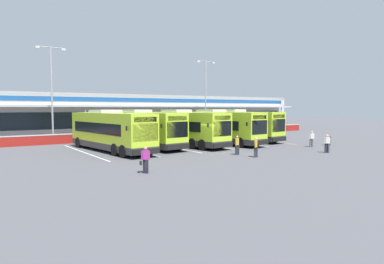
{
  "coord_description": "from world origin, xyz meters",
  "views": [
    {
      "loc": [
        -19.52,
        -24.3,
        3.94
      ],
      "look_at": [
        -0.79,
        3.0,
        1.6
      ],
      "focal_mm": 31.73,
      "sensor_mm": 36.0,
      "label": 1
    }
  ],
  "objects": [
    {
      "name": "pedestrian_with_handbag",
      "position": [
        -10.37,
        -5.96,
        0.86
      ],
      "size": [
        0.64,
        0.46,
        1.62
      ],
      "color": "black",
      "rests_on": "ground"
    },
    {
      "name": "coach_bus_centre",
      "position": [
        -0.25,
        5.66,
        1.79
      ],
      "size": [
        3.87,
        12.33,
        3.78
      ],
      "color": "#B7DB2D",
      "rests_on": "ground"
    },
    {
      "name": "pedestrian_in_dark_coat",
      "position": [
        9.79,
        -3.01,
        0.87
      ],
      "size": [
        0.53,
        0.39,
        1.62
      ],
      "color": "slate",
      "rests_on": "ground"
    },
    {
      "name": "coach_bus_leftmost",
      "position": [
        -8.19,
        5.42,
        1.79
      ],
      "size": [
        3.87,
        12.33,
        3.78
      ],
      "color": "#B7DB2D",
      "rests_on": "ground"
    },
    {
      "name": "coach_bus_rightmost",
      "position": [
        8.59,
        6.75,
        1.79
      ],
      "size": [
        3.87,
        12.33,
        3.78
      ],
      "color": "#B7DB2D",
      "rests_on": "ground"
    },
    {
      "name": "coach_bus_left_centre",
      "position": [
        -4.39,
        6.81,
        1.79
      ],
      "size": [
        3.87,
        12.33,
        3.78
      ],
      "color": "#B7DB2D",
      "rests_on": "ground"
    },
    {
      "name": "bay_stripe_centre",
      "position": [
        2.1,
        6.0,
        0.0
      ],
      "size": [
        0.14,
        13.0,
        0.01
      ],
      "primitive_type": "cube",
      "color": "silver",
      "rests_on": "ground"
    },
    {
      "name": "coach_bus_right_centre",
      "position": [
        4.15,
        5.29,
        1.79
      ],
      "size": [
        3.87,
        12.33,
        3.78
      ],
      "color": "#B7DB2D",
      "rests_on": "ground"
    },
    {
      "name": "ground_plane",
      "position": [
        0.0,
        0.0,
        0.0
      ],
      "size": [
        200.0,
        200.0,
        0.0
      ],
      "primitive_type": "plane",
      "color": "#4C4C51"
    },
    {
      "name": "bay_stripe_east",
      "position": [
        10.5,
        6.0,
        0.0
      ],
      "size": [
        0.14,
        13.0,
        0.01
      ],
      "primitive_type": "cube",
      "color": "silver",
      "rests_on": "ground"
    },
    {
      "name": "bay_stripe_mid_west",
      "position": [
        -2.1,
        6.0,
        0.0
      ],
      "size": [
        0.14,
        13.0,
        0.01
      ],
      "primitive_type": "cube",
      "color": "silver",
      "rests_on": "ground"
    },
    {
      "name": "litter_bin",
      "position": [
        12.54,
        -3.07,
        0.47
      ],
      "size": [
        0.54,
        0.54,
        0.93
      ],
      "color": "#2D5133",
      "rests_on": "ground"
    },
    {
      "name": "red_barrier_wall",
      "position": [
        0.0,
        14.5,
        0.56
      ],
      "size": [
        60.0,
        0.4,
        1.1
      ],
      "color": "maroon",
      "rests_on": "ground"
    },
    {
      "name": "pedestrian_near_bin",
      "position": [
        7.08,
        -6.57,
        0.87
      ],
      "size": [
        0.52,
        0.41,
        1.62
      ],
      "color": "#33333D",
      "rests_on": "ground"
    },
    {
      "name": "pedestrian_child",
      "position": [
        -0.31,
        -3.04,
        0.87
      ],
      "size": [
        0.51,
        0.36,
        1.62
      ],
      "color": "#33333D",
      "rests_on": "ground"
    },
    {
      "name": "pedestrian_approaching_bus",
      "position": [
        -0.08,
        -4.99,
        0.87
      ],
      "size": [
        0.45,
        0.44,
        1.62
      ],
      "color": "#33333D",
      "rests_on": "ground"
    },
    {
      "name": "bay_stripe_far_west",
      "position": [
        -10.5,
        6.0,
        0.0
      ],
      "size": [
        0.14,
        13.0,
        0.01
      ],
      "primitive_type": "cube",
      "color": "silver",
      "rests_on": "ground"
    },
    {
      "name": "lamp_post_centre",
      "position": [
        10.99,
        16.54,
        6.29
      ],
      "size": [
        3.24,
        0.28,
        11.0
      ],
      "color": "#9E9EA3",
      "rests_on": "ground"
    },
    {
      "name": "bay_stripe_mid_east",
      "position": [
        6.3,
        6.0,
        0.0
      ],
      "size": [
        0.14,
        13.0,
        0.01
      ],
      "primitive_type": "cube",
      "color": "silver",
      "rests_on": "ground"
    },
    {
      "name": "bay_stripe_west",
      "position": [
        -6.3,
        6.0,
        0.0
      ],
      "size": [
        0.14,
        13.0,
        0.01
      ],
      "primitive_type": "cube",
      "color": "silver",
      "rests_on": "ground"
    },
    {
      "name": "terminal_building",
      "position": [
        -0.0,
        26.91,
        3.01
      ],
      "size": [
        70.0,
        13.0,
        6.0
      ],
      "color": "silver",
      "rests_on": "ground"
    },
    {
      "name": "lamp_post_west",
      "position": [
        -10.66,
        17.12,
        6.29
      ],
      "size": [
        3.24,
        0.28,
        11.0
      ],
      "color": "#9E9EA3",
      "rests_on": "ground"
    }
  ]
}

